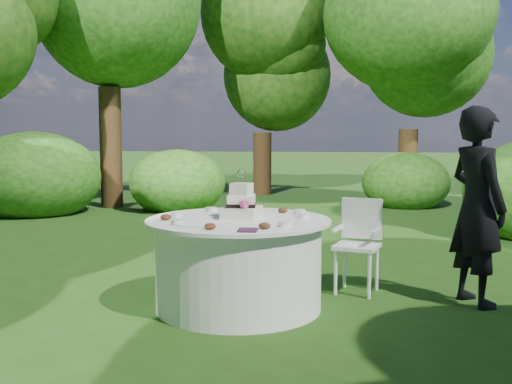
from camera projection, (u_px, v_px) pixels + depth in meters
The scene contains 9 objects.
ground at pixel (239, 308), 5.12m from camera, with size 80.00×80.00×0.00m, color #233E11.
napkins at pixel (248, 230), 4.41m from camera, with size 0.14×0.14×0.02m, color #4E213F.
feather_plume at pixel (204, 226), 4.63m from camera, with size 0.48×0.07×0.01m, color white.
guest at pixel (477, 206), 5.17m from camera, with size 0.63×0.41×1.72m, color black.
table at pixel (239, 263), 5.08m from camera, with size 1.56×1.56×0.77m.
cake at pixel (242, 205), 5.07m from camera, with size 0.33×0.34×0.42m.
chair at pixel (359, 237), 5.62m from camera, with size 0.48×0.48×0.87m.
votives at pixel (242, 216), 5.07m from camera, with size 1.18×0.90×0.04m.
petal_cups at pixel (232, 219), 4.85m from camera, with size 1.01×1.08×0.05m.
Camera 1 is at (0.84, -4.93, 1.50)m, focal length 42.00 mm.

